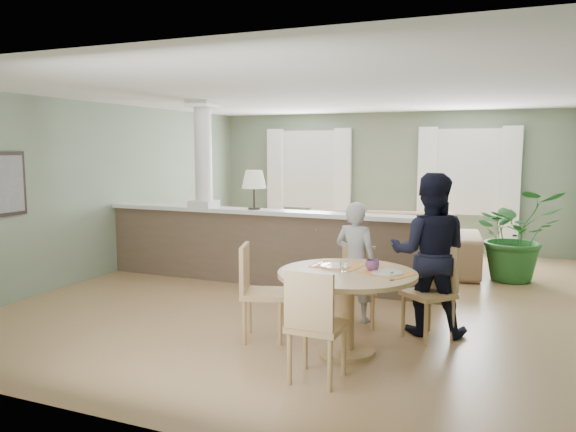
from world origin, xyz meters
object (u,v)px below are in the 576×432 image
at_px(dining_table, 348,289).
at_px(chair_side, 257,287).
at_px(chair_far_man, 434,287).
at_px(child_person, 356,262).
at_px(man_person, 429,254).
at_px(chair_near, 314,321).
at_px(houseplant, 516,235).
at_px(sofa, 377,242).
at_px(chair_far_boy, 358,282).

bearing_deg(dining_table, chair_side, 177.99).
xyz_separation_m(dining_table, chair_side, (-1.00, 0.04, -0.09)).
relative_size(chair_far_man, child_person, 0.70).
relative_size(child_person, man_person, 0.80).
relative_size(chair_near, child_person, 0.72).
height_order(houseplant, chair_far_man, houseplant).
relative_size(sofa, chair_side, 3.21).
relative_size(chair_near, chair_side, 0.99).
xyz_separation_m(houseplant, chair_side, (-2.46, -3.89, -0.14)).
bearing_deg(chair_far_man, child_person, -154.58).
distance_m(houseplant, chair_far_boy, 3.39).
height_order(dining_table, chair_near, chair_near).
bearing_deg(sofa, chair_far_boy, -87.87).
xyz_separation_m(dining_table, chair_far_man, (0.71, 0.81, -0.11)).
bearing_deg(chair_far_boy, man_person, -17.34).
bearing_deg(chair_near, chair_side, -40.58).
xyz_separation_m(houseplant, dining_table, (-1.46, -3.93, -0.05)).
xyz_separation_m(sofa, chair_side, (-0.35, -3.75, 0.08)).
bearing_deg(chair_near, child_person, -83.96).
xyz_separation_m(sofa, man_person, (1.27, -2.85, 0.40)).
relative_size(houseplant, man_person, 0.80).
bearing_deg(chair_near, man_person, -110.53).
bearing_deg(sofa, child_person, -88.82).
xyz_separation_m(chair_far_man, chair_near, (-0.76, -1.61, 0.01)).
xyz_separation_m(chair_far_man, chair_side, (-1.71, -0.78, 0.01)).
bearing_deg(chair_side, child_person, -55.67).
bearing_deg(chair_side, dining_table, -110.19).
height_order(child_person, man_person, man_person).
height_order(chair_far_boy, chair_far_man, chair_far_man).
relative_size(chair_far_man, man_person, 0.56).
distance_m(chair_far_boy, chair_near, 1.76).
bearing_deg(sofa, chair_side, -103.04).
height_order(sofa, chair_far_boy, sofa).
xyz_separation_m(houseplant, child_person, (-1.68, -2.87, -0.00)).
xyz_separation_m(chair_near, chair_side, (-0.95, 0.84, 0.00)).
distance_m(chair_near, child_person, 1.87).
bearing_deg(chair_far_boy, chair_near, -102.33).
xyz_separation_m(chair_far_man, child_person, (-0.93, 0.24, 0.16)).
distance_m(houseplant, chair_far_man, 3.21).
relative_size(dining_table, chair_side, 1.34).
distance_m(chair_far_boy, chair_side, 1.25).
bearing_deg(man_person, chair_far_man, 116.49).
xyz_separation_m(sofa, chair_near, (0.59, -4.59, 0.08)).
xyz_separation_m(dining_table, chair_far_boy, (-0.16, 0.96, -0.16)).
distance_m(chair_side, man_person, 1.89).
height_order(chair_side, child_person, child_person).
height_order(chair_far_man, chair_side, chair_side).
distance_m(houseplant, chair_near, 4.97).
height_order(dining_table, man_person, man_person).
bearing_deg(chair_near, dining_table, -93.07).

